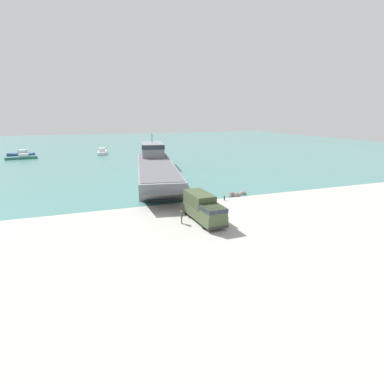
# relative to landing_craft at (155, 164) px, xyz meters

# --- Properties ---
(ground_plane) EXTENTS (240.00, 240.00, 0.00)m
(ground_plane) POSITION_rel_landing_craft_xyz_m (2.09, -31.28, -2.10)
(ground_plane) COLOR #A8A59E
(water_surface) EXTENTS (240.00, 180.00, 0.01)m
(water_surface) POSITION_rel_landing_craft_xyz_m (2.09, 65.65, -2.10)
(water_surface) COLOR #477F7A
(water_surface) RESTS_ON ground_plane
(landing_craft) EXTENTS (14.48, 45.62, 8.34)m
(landing_craft) POSITION_rel_landing_craft_xyz_m (0.00, 0.00, 0.00)
(landing_craft) COLOR gray
(landing_craft) RESTS_ON ground_plane
(military_truck) EXTENTS (2.94, 8.18, 3.29)m
(military_truck) POSITION_rel_landing_craft_xyz_m (-1.49, -32.91, -0.42)
(military_truck) COLOR #475638
(military_truck) RESTS_ON ground_plane
(soldier_on_ramp) EXTENTS (0.34, 0.48, 1.66)m
(soldier_on_ramp) POSITION_rel_landing_craft_xyz_m (-4.34, -32.94, -1.15)
(soldier_on_ramp) COLOR #3D4C33
(soldier_on_ramp) RESTS_ON ground_plane
(moored_boat_a) EXTENTS (8.26, 4.98, 1.95)m
(moored_boat_a) POSITION_rel_landing_craft_xyz_m (-33.99, 44.09, -1.45)
(moored_boat_a) COLOR navy
(moored_boat_a) RESTS_ON ground_plane
(moored_boat_b) EXTENTS (8.82, 3.25, 1.56)m
(moored_boat_b) POSITION_rel_landing_craft_xyz_m (-32.58, 36.15, -1.58)
(moored_boat_b) COLOR #2D7060
(moored_boat_b) RESTS_ON ground_plane
(moored_boat_c) EXTENTS (3.48, 7.48, 2.14)m
(moored_boat_c) POSITION_rel_landing_craft_xyz_m (-9.09, 39.72, -1.39)
(moored_boat_c) COLOR white
(moored_boat_c) RESTS_ON ground_plane
(mooring_bollard) EXTENTS (0.24, 0.24, 0.70)m
(mooring_bollard) POSITION_rel_landing_craft_xyz_m (5.06, -25.37, -1.72)
(mooring_bollard) COLOR #333338
(mooring_bollard) RESTS_ON ground_plane
(shoreline_rock_a) EXTENTS (1.25, 1.25, 1.25)m
(shoreline_rock_a) POSITION_rel_landing_craft_xyz_m (9.45, -23.25, -2.10)
(shoreline_rock_a) COLOR gray
(shoreline_rock_a) RESTS_ON ground_plane
(shoreline_rock_b) EXTENTS (1.27, 1.27, 1.27)m
(shoreline_rock_b) POSITION_rel_landing_craft_xyz_m (7.97, -23.74, -2.10)
(shoreline_rock_b) COLOR gray
(shoreline_rock_b) RESTS_ON ground_plane
(shoreline_rock_c) EXTENTS (0.68, 0.68, 0.68)m
(shoreline_rock_c) POSITION_rel_landing_craft_xyz_m (6.76, -23.87, -2.10)
(shoreline_rock_c) COLOR gray
(shoreline_rock_c) RESTS_ON ground_plane
(shoreline_rock_d) EXTENTS (1.39, 1.39, 1.39)m
(shoreline_rock_d) POSITION_rel_landing_craft_xyz_m (7.35, -23.41, -2.10)
(shoreline_rock_d) COLOR #66605B
(shoreline_rock_d) RESTS_ON ground_plane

